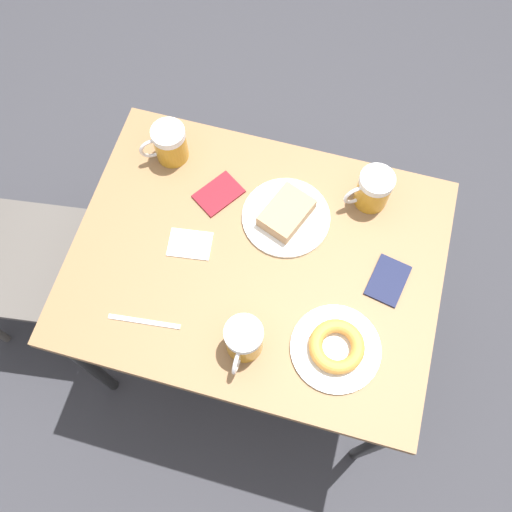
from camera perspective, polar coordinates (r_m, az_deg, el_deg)
name	(u,v)px	position (r m, az deg, el deg)	size (l,w,h in m)	color
ground_plane	(256,331)	(2.20, 0.00, -7.54)	(8.00, 8.00, 0.00)	#333338
table	(256,268)	(1.58, 0.00, -1.20)	(0.75, 0.98, 0.72)	olive
plate_with_cake	(286,215)	(1.56, 3.04, 4.12)	(0.24, 0.24, 0.05)	white
plate_with_donut	(336,347)	(1.44, 8.02, -9.04)	(0.23, 0.23, 0.05)	white
beer_mug_left	(244,340)	(1.39, -1.24, -8.38)	(0.14, 0.09, 0.12)	#C68C23
beer_mug_center	(169,144)	(1.64, -8.66, 11.05)	(0.10, 0.12, 0.12)	#C68C23
beer_mug_right	(373,189)	(1.58, 11.61, 6.54)	(0.10, 0.12, 0.12)	#C68C23
napkin_folded	(190,244)	(1.55, -6.62, 1.19)	(0.10, 0.13, 0.00)	white
fork	(144,322)	(1.49, -11.11, -6.45)	(0.03, 0.19, 0.00)	silver
passport_near_edge	(388,280)	(1.53, 13.06, -2.40)	(0.14, 0.11, 0.01)	#141938
passport_far_edge	(219,194)	(1.61, -3.76, 6.22)	(0.15, 0.14, 0.01)	maroon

